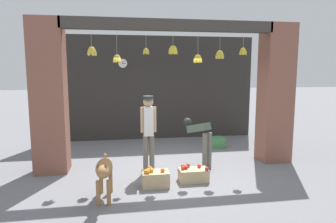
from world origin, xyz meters
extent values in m
plane|color=slate|center=(0.00, 0.00, 0.00)|extent=(60.00, 60.00, 0.00)
cube|color=#2D2B28|center=(0.00, 3.21, 1.66)|extent=(6.56, 0.12, 3.33)
cube|color=brown|center=(-2.63, 0.30, 1.66)|extent=(0.70, 0.60, 3.33)
cube|color=brown|center=(2.63, 0.30, 1.66)|extent=(0.70, 0.60, 3.33)
cube|color=#3D3833|center=(0.00, 0.12, 3.21)|extent=(4.66, 0.24, 0.24)
cylinder|color=#B2AD99|center=(-1.69, 0.15, 2.91)|extent=(0.01, 0.01, 0.36)
ellipsoid|color=yellow|center=(-1.64, 0.15, 2.63)|extent=(0.14, 0.08, 0.22)
ellipsoid|color=yellow|center=(-1.67, 0.20, 2.63)|extent=(0.10, 0.14, 0.22)
ellipsoid|color=yellow|center=(-1.73, 0.18, 2.63)|extent=(0.13, 0.12, 0.23)
ellipsoid|color=yellow|center=(-1.73, 0.11, 2.63)|extent=(0.13, 0.12, 0.23)
ellipsoid|color=yellow|center=(-1.67, 0.10, 2.63)|extent=(0.10, 0.14, 0.22)
cylinder|color=#B2AD99|center=(-1.17, 0.07, 2.82)|extent=(0.01, 0.01, 0.52)
ellipsoid|color=gold|center=(-1.12, 0.07, 2.48)|extent=(0.13, 0.07, 0.19)
ellipsoid|color=gold|center=(-1.14, 0.11, 2.48)|extent=(0.11, 0.11, 0.20)
ellipsoid|color=gold|center=(-1.18, 0.12, 2.48)|extent=(0.08, 0.12, 0.20)
ellipsoid|color=gold|center=(-1.21, 0.09, 2.48)|extent=(0.12, 0.09, 0.20)
ellipsoid|color=gold|center=(-1.21, 0.05, 2.48)|extent=(0.12, 0.09, 0.20)
ellipsoid|color=gold|center=(-1.18, 0.03, 2.48)|extent=(0.08, 0.12, 0.20)
ellipsoid|color=gold|center=(-1.14, 0.03, 2.48)|extent=(0.11, 0.11, 0.20)
cylinder|color=#B2AD99|center=(-0.54, 0.11, 2.90)|extent=(0.01, 0.01, 0.38)
ellipsoid|color=gold|center=(-0.51, 0.11, 2.64)|extent=(0.10, 0.05, 0.15)
ellipsoid|color=gold|center=(-0.53, 0.14, 2.64)|extent=(0.07, 0.10, 0.16)
ellipsoid|color=gold|center=(-0.57, 0.13, 2.64)|extent=(0.09, 0.08, 0.16)
ellipsoid|color=gold|center=(-0.57, 0.08, 2.64)|extent=(0.09, 0.08, 0.16)
ellipsoid|color=gold|center=(-0.53, 0.07, 2.64)|extent=(0.07, 0.10, 0.16)
cylinder|color=#B2AD99|center=(0.05, 0.07, 2.93)|extent=(0.01, 0.01, 0.32)
ellipsoid|color=yellow|center=(0.10, 0.07, 2.67)|extent=(0.14, 0.07, 0.21)
ellipsoid|color=yellow|center=(0.07, 0.12, 2.67)|extent=(0.11, 0.13, 0.22)
ellipsoid|color=yellow|center=(0.02, 0.12, 2.67)|extent=(0.11, 0.13, 0.22)
ellipsoid|color=yellow|center=(-0.01, 0.07, 2.67)|extent=(0.14, 0.07, 0.21)
ellipsoid|color=yellow|center=(0.02, 0.03, 2.67)|extent=(0.11, 0.13, 0.22)
ellipsoid|color=yellow|center=(0.07, 0.03, 2.67)|extent=(0.11, 0.13, 0.22)
cylinder|color=#B2AD99|center=(0.61, 0.09, 2.83)|extent=(0.01, 0.01, 0.51)
ellipsoid|color=yellow|center=(0.66, 0.09, 2.49)|extent=(0.13, 0.07, 0.20)
ellipsoid|color=yellow|center=(0.64, 0.12, 2.49)|extent=(0.11, 0.12, 0.22)
ellipsoid|color=yellow|center=(0.60, 0.13, 2.49)|extent=(0.09, 0.13, 0.21)
ellipsoid|color=yellow|center=(0.56, 0.11, 2.49)|extent=(0.13, 0.10, 0.21)
ellipsoid|color=yellow|center=(0.56, 0.06, 2.49)|extent=(0.13, 0.10, 0.21)
ellipsoid|color=yellow|center=(0.60, 0.04, 2.49)|extent=(0.09, 0.13, 0.21)
ellipsoid|color=yellow|center=(0.64, 0.05, 2.49)|extent=(0.11, 0.12, 0.22)
cylinder|color=#B2AD99|center=(1.12, 0.08, 2.88)|extent=(0.01, 0.01, 0.41)
ellipsoid|color=gold|center=(1.17, 0.08, 2.58)|extent=(0.14, 0.07, 0.21)
ellipsoid|color=gold|center=(1.14, 0.13, 2.58)|extent=(0.11, 0.13, 0.22)
ellipsoid|color=gold|center=(1.09, 0.13, 2.58)|extent=(0.11, 0.13, 0.22)
ellipsoid|color=gold|center=(1.06, 0.08, 2.58)|extent=(0.14, 0.07, 0.21)
ellipsoid|color=gold|center=(1.09, 0.04, 2.58)|extent=(0.11, 0.13, 0.22)
ellipsoid|color=gold|center=(1.14, 0.04, 2.58)|extent=(0.11, 0.13, 0.22)
cylinder|color=#B2AD99|center=(1.67, 0.10, 2.91)|extent=(0.01, 0.01, 0.34)
ellipsoid|color=yellow|center=(1.72, 0.10, 2.66)|extent=(0.12, 0.06, 0.18)
ellipsoid|color=yellow|center=(1.70, 0.14, 2.66)|extent=(0.10, 0.11, 0.19)
ellipsoid|color=yellow|center=(1.65, 0.14, 2.66)|extent=(0.10, 0.11, 0.19)
ellipsoid|color=yellow|center=(1.63, 0.10, 2.66)|extent=(0.12, 0.06, 0.18)
ellipsoid|color=yellow|center=(1.65, 0.06, 2.66)|extent=(0.10, 0.11, 0.19)
ellipsoid|color=yellow|center=(1.70, 0.06, 2.66)|extent=(0.10, 0.11, 0.19)
ellipsoid|color=#9E7042|center=(-1.42, -1.37, 0.56)|extent=(0.31, 0.73, 0.29)
cylinder|color=#9E7042|center=(-1.34, -1.64, 0.22)|extent=(0.07, 0.07, 0.43)
cylinder|color=#9E7042|center=(-1.52, -1.64, 0.22)|extent=(0.07, 0.07, 0.43)
cylinder|color=#9E7042|center=(-1.33, -1.10, 0.22)|extent=(0.07, 0.07, 0.43)
cylinder|color=#9E7042|center=(-1.50, -1.09, 0.22)|extent=(0.07, 0.07, 0.43)
ellipsoid|color=#9E7042|center=(-1.43, -1.76, 0.63)|extent=(0.19, 0.27, 0.19)
cone|color=brown|center=(-1.38, -1.76, 0.73)|extent=(0.06, 0.06, 0.08)
cone|color=brown|center=(-1.49, -1.76, 0.73)|extent=(0.06, 0.06, 0.08)
cylinder|color=#9E7042|center=(-1.41, -0.97, 0.59)|extent=(0.05, 0.22, 0.29)
cylinder|color=#6B665B|center=(-0.46, -0.14, 0.42)|extent=(0.11, 0.11, 0.83)
cylinder|color=#6B665B|center=(-0.60, -0.15, 0.42)|extent=(0.11, 0.11, 0.83)
cube|color=white|center=(-0.53, -0.14, 1.15)|extent=(0.20, 0.18, 0.63)
cylinder|color=tan|center=(-0.39, -0.14, 1.18)|extent=(0.06, 0.06, 0.55)
cylinder|color=tan|center=(-0.67, -0.15, 1.18)|extent=(0.06, 0.06, 0.55)
sphere|color=tan|center=(-0.53, -0.14, 1.57)|extent=(0.22, 0.22, 0.22)
cylinder|color=#2D2D2D|center=(-0.53, -0.14, 1.66)|extent=(0.22, 0.22, 0.08)
cube|color=#2D2D2D|center=(-0.53, -0.25, 1.63)|extent=(0.19, 0.12, 0.01)
cylinder|color=#6B665B|center=(0.73, -0.17, 0.42)|extent=(0.11, 0.11, 0.84)
cylinder|color=#6B665B|center=(0.85, -0.11, 0.42)|extent=(0.11, 0.11, 0.84)
cube|color=#4C5B4C|center=(0.66, 0.11, 0.92)|extent=(0.49, 0.65, 0.32)
sphere|color=black|center=(0.47, 0.46, 1.00)|extent=(0.20, 0.20, 0.20)
cube|color=tan|center=(-0.48, -0.94, 0.15)|extent=(0.52, 0.36, 0.29)
sphere|color=orange|center=(-0.58, -0.81, 0.33)|extent=(0.08, 0.08, 0.08)
sphere|color=orange|center=(-0.56, -0.97, 0.33)|extent=(0.08, 0.08, 0.08)
sphere|color=orange|center=(-0.61, -0.93, 0.33)|extent=(0.08, 0.08, 0.08)
sphere|color=orange|center=(-0.63, -0.96, 0.33)|extent=(0.08, 0.08, 0.08)
sphere|color=orange|center=(-0.67, -1.02, 0.33)|extent=(0.08, 0.08, 0.08)
sphere|color=orange|center=(-0.55, -0.92, 0.33)|extent=(0.08, 0.08, 0.08)
sphere|color=orange|center=(-0.63, -1.04, 0.33)|extent=(0.08, 0.08, 0.08)
sphere|color=orange|center=(-0.34, -0.99, 0.33)|extent=(0.08, 0.08, 0.08)
cube|color=tan|center=(0.31, -0.80, 0.13)|extent=(0.58, 0.36, 0.26)
sphere|color=red|center=(0.17, -0.78, 0.29)|extent=(0.08, 0.08, 0.08)
sphere|color=red|center=(0.56, -0.93, 0.29)|extent=(0.08, 0.08, 0.08)
sphere|color=red|center=(0.11, -0.70, 0.29)|extent=(0.08, 0.08, 0.08)
sphere|color=red|center=(0.23, -0.67, 0.29)|extent=(0.08, 0.08, 0.08)
sphere|color=red|center=(0.10, -0.81, 0.29)|extent=(0.08, 0.08, 0.08)
sphere|color=red|center=(0.45, -0.73, 0.29)|extent=(0.08, 0.08, 0.08)
cube|color=#42844C|center=(1.59, 1.69, 0.15)|extent=(0.48, 0.37, 0.31)
cylinder|color=#2D60AD|center=(-0.49, -0.54, 0.12)|extent=(0.07, 0.07, 0.24)
cylinder|color=black|center=(-0.49, -0.54, 0.25)|extent=(0.04, 0.04, 0.03)
cylinder|color=black|center=(-1.00, 3.15, 2.45)|extent=(0.30, 0.01, 0.30)
cylinder|color=white|center=(-1.00, 3.13, 2.45)|extent=(0.28, 0.02, 0.28)
cube|color=black|center=(-1.00, 3.12, 2.48)|extent=(0.01, 0.01, 0.08)
cube|color=black|center=(-0.96, 3.12, 2.45)|extent=(0.11, 0.01, 0.01)
camera|label=1|loc=(-1.14, -6.47, 2.23)|focal=32.00mm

